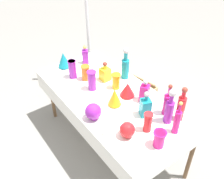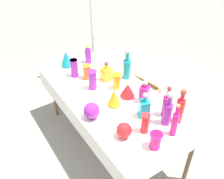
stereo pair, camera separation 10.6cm
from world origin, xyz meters
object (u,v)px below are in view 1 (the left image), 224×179
Objects in this scene: tall_bottle_2 at (167,104)px; square_decanter_0 at (85,56)px; tall_bottle_3 at (169,109)px; slender_vase_0 at (72,69)px; slender_vase_5 at (86,72)px; round_bowl_0 at (93,111)px; canopy_pole at (87,21)px; slender_vase_3 at (116,81)px; slender_vase_4 at (92,80)px; tall_bottle_4 at (125,66)px; slender_vase_1 at (159,138)px; tall_bottle_0 at (181,107)px; fluted_vase_2 at (64,60)px; fluted_vase_0 at (115,97)px; tall_bottle_1 at (177,121)px; cardboard_box_behind_left at (137,91)px; square_decanter_3 at (145,107)px; square_decanter_1 at (145,92)px; square_decanter_2 at (105,73)px; fluted_vase_1 at (128,89)px; round_bowl_1 at (127,130)px; slender_vase_2 at (148,122)px.

tall_bottle_2 reaches higher than square_decanter_0.
tall_bottle_3 reaches higher than slender_vase_0.
slender_vase_5 is at bearing -31.42° from square_decanter_0.
slender_vase_0 is at bearing -158.96° from tall_bottle_2.
round_bowl_0 is 1.70m from canopy_pole.
slender_vase_3 is 0.27m from slender_vase_4.
tall_bottle_3 is at bearing -9.60° from tall_bottle_4.
slender_vase_1 is at bearing -1.28° from slender_vase_5.
fluted_vase_2 is at bearing -163.61° from tall_bottle_0.
square_decanter_0 is 1.27× the size of fluted_vase_2.
canopy_pole reaches higher than tall_bottle_2.
round_bowl_0 is (0.04, -0.29, -0.02)m from fluted_vase_0.
tall_bottle_2 is at bearing 152.35° from tall_bottle_1.
slender_vase_0 is at bearing -43.37° from canopy_pole.
cardboard_box_behind_left is at bearing 85.05° from slender_vase_0.
square_decanter_3 reaches higher than slender_vase_5.
square_decanter_1 is at bearing 175.50° from tall_bottle_3.
canopy_pole is at bearing -156.39° from cardboard_box_behind_left.
square_decanter_0 reaches higher than square_decanter_2.
tall_bottle_4 is at bearing 174.86° from tall_bottle_2.
fluted_vase_1 is at bearing -163.72° from tall_bottle_2.
canopy_pole reaches higher than round_bowl_1.
fluted_vase_1 is (0.86, 0.00, -0.02)m from square_decanter_0.
fluted_vase_2 is (-1.29, -0.22, -0.01)m from square_decanter_3.
fluted_vase_0 is (-0.64, -0.22, -0.04)m from tall_bottle_1.
tall_bottle_2 reaches higher than slender_vase_3.
square_decanter_3 is at bearing -119.92° from tall_bottle_2.
tall_bottle_1 is 1.05m from slender_vase_4.
tall_bottle_0 and tall_bottle_3 have the same top height.
round_bowl_1 is (0.46, -0.38, -0.01)m from fluted_vase_1.
slender_vase_1 is at bearing -23.16° from tall_bottle_4.
square_decanter_0 is 1.09× the size of slender_vase_4.
cardboard_box_behind_left is (0.28, 0.71, -0.73)m from square_decanter_0.
slender_vase_2 is at bearing -131.52° from tall_bottle_1.
fluted_vase_0 is at bearing -114.46° from square_decanter_1.
tall_bottle_1 is 0.62× the size of cardboard_box_behind_left.
slender_vase_5 is 0.69m from round_bowl_0.
slender_vase_2 is 1.23× the size of fluted_vase_1.
tall_bottle_2 is at bearing -29.07° from cardboard_box_behind_left.
square_decanter_3 is 1.58× the size of slender_vase_5.
tall_bottle_1 reaches higher than slender_vase_4.
slender_vase_2 is at bearing -38.38° from square_decanter_1.
slender_vase_1 is 0.74m from fluted_vase_1.
square_decanter_2 is at bearing 156.67° from fluted_vase_0.
cardboard_box_behind_left is (-1.13, 0.65, -0.79)m from tall_bottle_3.
fluted_vase_0 is 0.07× the size of canopy_pole.
square_decanter_3 is 1.70× the size of round_bowl_0.
square_decanter_3 reaches higher than square_decanter_0.
slender_vase_1 is at bearing -13.37° from slender_vase_3.
fluted_vase_2 is at bearing -161.93° from square_decanter_1.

